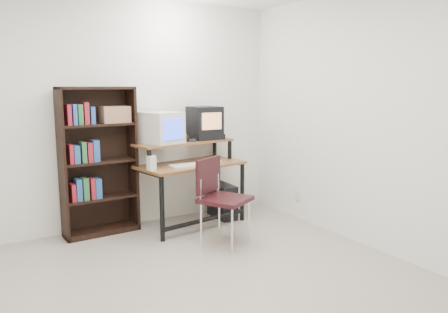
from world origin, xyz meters
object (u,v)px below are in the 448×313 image
pc_tower (222,201)px  bookshelf (98,159)px  crt_monitor (162,128)px  school_chair (219,192)px  crt_tv (205,120)px  computer_desk (190,167)px

pc_tower → bookshelf: size_ratio=0.28×
crt_monitor → school_chair: size_ratio=0.54×
school_chair → bookshelf: bookshelf is taller
crt_tv → bookshelf: bearing=176.1°
pc_tower → school_chair: (-0.49, -0.77, 0.34)m
computer_desk → school_chair: 0.74m
crt_tv → pc_tower: 1.03m
crt_monitor → bookshelf: 0.78m
bookshelf → computer_desk: bearing=-16.6°
computer_desk → crt_monitor: (-0.30, 0.09, 0.46)m
crt_monitor → crt_tv: crt_tv is taller
computer_desk → crt_tv: crt_tv is taller
computer_desk → crt_tv: (0.29, 0.16, 0.52)m
school_chair → pc_tower: bearing=28.1°
school_chair → bookshelf: 1.39m
computer_desk → school_chair: computer_desk is taller
crt_monitor → school_chair: 1.05m
crt_monitor → pc_tower: 1.22m
bookshelf → pc_tower: bearing=-10.7°
crt_monitor → school_chair: crt_monitor is taller
computer_desk → pc_tower: 0.67m
pc_tower → bookshelf: bearing=174.2°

